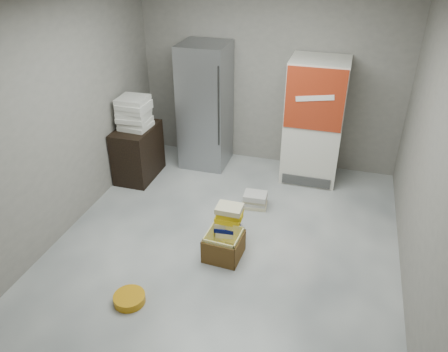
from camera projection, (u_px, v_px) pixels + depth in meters
The scene contains 10 objects.
ground at pixel (222, 253), 5.13m from camera, with size 5.00×5.00×0.00m, color silver.
room_shell at pixel (222, 109), 4.24m from camera, with size 4.04×5.04×2.82m.
steel_fridge at pixel (205, 106), 6.65m from camera, with size 0.70×0.72×1.90m.
coke_cooler at pixel (314, 121), 6.26m from camera, with size 0.80×0.73×1.80m.
wood_shelf at pixel (138, 152), 6.52m from camera, with size 0.50×0.80×0.80m, color black.
supply_box_stack at pixel (134, 113), 6.21m from camera, with size 0.44×0.44×0.45m.
phonebook_stack_main at pixel (228, 223), 5.21m from camera, with size 0.36×0.30×0.51m.
phonebook_stack_side at pixel (255, 200), 5.93m from camera, with size 0.34×0.28×0.21m.
cardboard_box at pixel (224, 247), 5.02m from camera, with size 0.43×0.43×0.33m.
bucket_lid at pixel (129, 299), 4.45m from camera, with size 0.32×0.32×0.09m, color #C8850E.
Camera 1 is at (1.15, -3.83, 3.35)m, focal length 35.00 mm.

